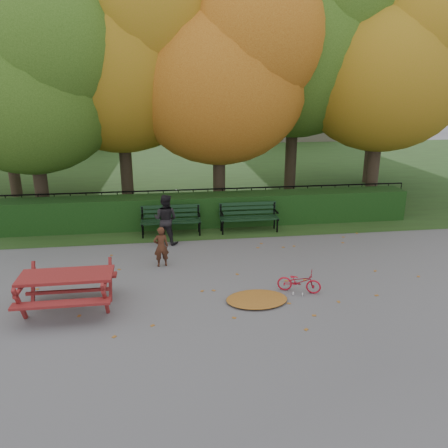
{
  "coord_description": "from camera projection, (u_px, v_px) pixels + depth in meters",
  "views": [
    {
      "loc": [
        -1.44,
        -9.04,
        4.35
      ],
      "look_at": [
        0.01,
        1.38,
        1.0
      ],
      "focal_mm": 35.0,
      "sensor_mm": 36.0,
      "label": 1
    }
  ],
  "objects": [
    {
      "name": "tree_a",
      "position": [
        36.0,
        79.0,
        13.25
      ],
      "size": [
        5.88,
        5.6,
        7.48
      ],
      "color": "#2F2419",
      "rests_on": "ground"
    },
    {
      "name": "tree_f",
      "position": [
        3.0,
        47.0,
        16.09
      ],
      "size": [
        6.93,
        6.6,
        9.19
      ],
      "color": "#2F2419",
      "rests_on": "ground"
    },
    {
      "name": "picnic_table",
      "position": [
        67.0,
        282.0,
        8.7
      ],
      "size": [
        1.82,
        1.46,
        0.88
      ],
      "rotation": [
        0.0,
        0.0,
        0.0
      ],
      "color": "#64180D",
      "rests_on": "ground"
    },
    {
      "name": "tree_c",
      "position": [
        230.0,
        70.0,
        14.31
      ],
      "size": [
        6.3,
        6.0,
        8.0
      ],
      "color": "#2F2419",
      "rests_on": "ground"
    },
    {
      "name": "adult",
      "position": [
        166.0,
        219.0,
        12.37
      ],
      "size": [
        0.86,
        0.78,
        1.45
      ],
      "primitive_type": "imported",
      "rotation": [
        0.0,
        0.0,
        2.73
      ],
      "color": "black",
      "rests_on": "ground"
    },
    {
      "name": "bicycle",
      "position": [
        299.0,
        281.0,
        9.56
      ],
      "size": [
        1.01,
        0.67,
        0.5
      ],
      "primitive_type": "imported",
      "rotation": [
        0.0,
        0.0,
        1.18
      ],
      "color": "#B11023",
      "rests_on": "ground"
    },
    {
      "name": "hedge",
      "position": [
        211.0,
        210.0,
        14.14
      ],
      "size": [
        13.0,
        0.9,
        1.0
      ],
      "primitive_type": "cube",
      "color": "black",
      "rests_on": "ground"
    },
    {
      "name": "tree_g",
      "position": [
        389.0,
        60.0,
        18.71
      ],
      "size": [
        6.3,
        6.0,
        8.55
      ],
      "color": "#2F2419",
      "rests_on": "ground"
    },
    {
      "name": "building_left",
      "position": [
        52.0,
        39.0,
        31.12
      ],
      "size": [
        10.0,
        7.0,
        15.0
      ],
      "primitive_type": "cube",
      "color": "tan",
      "rests_on": "ground"
    },
    {
      "name": "grass_strip",
      "position": [
        191.0,
        171.0,
        23.25
      ],
      "size": [
        90.0,
        90.0,
        0.0
      ],
      "primitive_type": "plane",
      "color": "#223917",
      "rests_on": "ground"
    },
    {
      "name": "child",
      "position": [
        161.0,
        247.0,
        10.86
      ],
      "size": [
        0.41,
        0.31,
        1.03
      ],
      "primitive_type": "imported",
      "rotation": [
        0.0,
        0.0,
        3.31
      ],
      "color": "#432215",
      "rests_on": "ground"
    },
    {
      "name": "bench_left",
      "position": [
        171.0,
        218.0,
        13.21
      ],
      "size": [
        1.8,
        0.57,
        0.88
      ],
      "color": "black",
      "rests_on": "ground"
    },
    {
      "name": "iron_fence",
      "position": [
        208.0,
        202.0,
        14.88
      ],
      "size": [
        14.0,
        0.04,
        1.02
      ],
      "color": "black",
      "rests_on": "ground"
    },
    {
      "name": "leaf_pile",
      "position": [
        257.0,
        299.0,
        9.2
      ],
      "size": [
        1.47,
        1.16,
        0.09
      ],
      "primitive_type": "ellipsoid",
      "rotation": [
        0.0,
        0.0,
        -0.21
      ],
      "color": "brown",
      "rests_on": "ground"
    },
    {
      "name": "tree_b",
      "position": [
        129.0,
        52.0,
        14.44
      ],
      "size": [
        6.72,
        6.4,
        8.79
      ],
      "color": "#2F2419",
      "rests_on": "ground"
    },
    {
      "name": "ground",
      "position": [
        232.0,
        283.0,
        10.04
      ],
      "size": [
        90.0,
        90.0,
        0.0
      ],
      "primitive_type": "plane",
      "color": "slate",
      "rests_on": "ground"
    },
    {
      "name": "leaf_scatter",
      "position": [
        230.0,
        278.0,
        10.32
      ],
      "size": [
        9.0,
        5.7,
        0.01
      ],
      "primitive_type": null,
      "color": "brown",
      "rests_on": "ground"
    },
    {
      "name": "building_right",
      "position": [
        276.0,
        64.0,
        35.69
      ],
      "size": [
        9.0,
        6.0,
        12.0
      ],
      "primitive_type": "cube",
      "color": "tan",
      "rests_on": "ground"
    },
    {
      "name": "tree_e",
      "position": [
        396.0,
        63.0,
        14.8
      ],
      "size": [
        6.09,
        5.8,
        8.16
      ],
      "color": "#2F2419",
      "rests_on": "ground"
    },
    {
      "name": "bench_right",
      "position": [
        249.0,
        215.0,
        13.52
      ],
      "size": [
        1.8,
        0.57,
        0.88
      ],
      "color": "black",
      "rests_on": "ground"
    },
    {
      "name": "tree_d",
      "position": [
        309.0,
        37.0,
        15.56
      ],
      "size": [
        7.14,
        6.8,
        9.58
      ],
      "color": "#2F2419",
      "rests_on": "ground"
    }
  ]
}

